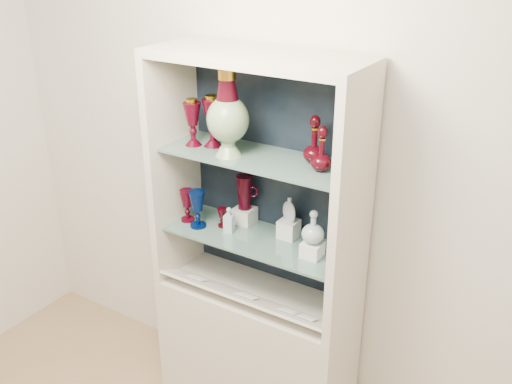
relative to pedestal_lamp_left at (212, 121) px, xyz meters
The scene contains 31 objects.
wall_back 0.38m from the pedestal_lamp_left, 36.76° to the left, with size 3.50×0.02×2.80m, color beige.
cabinet_base 1.25m from the pedestal_lamp_left, ahead, with size 1.00×0.40×0.75m, color beige.
cabinet_back_panel 0.41m from the pedestal_lamp_left, 32.25° to the left, with size 0.98×0.02×1.15m, color black.
cabinet_side_left 0.35m from the pedestal_lamp_left, behind, with size 0.04×0.40×1.15m, color beige.
cabinet_side_right 0.79m from the pedestal_lamp_left, ahead, with size 0.04×0.40×1.15m, color beige.
cabinet_top_cap 0.42m from the pedestal_lamp_left, ahead, with size 1.00×0.40×0.04m, color beige.
shelf_lower 0.61m from the pedestal_lamp_left, ahead, with size 0.92×0.34×0.01m, color slate.
shelf_upper 0.29m from the pedestal_lamp_left, ahead, with size 0.92×0.34×0.01m, color slate.
label_ledge 0.86m from the pedestal_lamp_left, 27.99° to the right, with size 0.92×0.18×0.01m, color beige.
label_card_0 0.86m from the pedestal_lamp_left, 26.26° to the right, with size 0.10×0.07×0.00m, color white.
label_card_1 1.00m from the pedestal_lamp_left, 13.01° to the right, with size 0.10×0.07×0.00m, color white.
label_card_2 0.81m from the pedestal_lamp_left, 100.75° to the right, with size 0.10×0.07×0.00m, color white.
label_card_3 0.96m from the pedestal_lamp_left, 14.95° to the right, with size 0.10×0.07×0.00m, color white.
pedestal_lamp_left is the anchor object (origin of this frame).
pedestal_lamp_right 0.10m from the pedestal_lamp_left, 156.56° to the right, with size 0.09×0.09×0.23m, color #470514, non-canonical shape.
enamel_urn 0.17m from the pedestal_lamp_left, 25.75° to the right, with size 0.19×0.19×0.39m, color #124D32, non-canonical shape.
ruby_decanter_a 0.51m from the pedestal_lamp_left, ahead, with size 0.10×0.10×0.24m, color #3D040D, non-canonical shape.
ruby_decanter_b 0.58m from the pedestal_lamp_left, ahead, with size 0.09×0.09×0.21m, color #3D040D, non-canonical shape.
lidded_bowl 0.70m from the pedestal_lamp_left, ahead, with size 0.08×0.08×0.09m, color #3D040D, non-canonical shape.
cobalt_goblet 0.46m from the pedestal_lamp_left, 132.17° to the right, with size 0.08×0.08×0.19m, color #00103E, non-canonical shape.
ruby_goblet_tall 0.48m from the pedestal_lamp_left, 164.04° to the right, with size 0.07×0.07×0.17m, color #470514, non-canonical shape.
ruby_goblet_small 0.50m from the pedestal_lamp_left, ahead, with size 0.05×0.05×0.10m, color #3D040D, non-canonical shape.
riser_ruby_pitcher 0.52m from the pedestal_lamp_left, 40.38° to the left, with size 0.10×0.10×0.08m, color silver.
ruby_pitcher 0.40m from the pedestal_lamp_left, 40.38° to the left, with size 0.13×0.08×0.18m, color #470514, non-canonical shape.
clear_square_bottle 0.49m from the pedestal_lamp_left, 16.59° to the right, with size 0.05×0.05×0.13m, color #9DB1B9, non-canonical shape.
riser_flat_flask 0.63m from the pedestal_lamp_left, 11.20° to the left, with size 0.09×0.09×0.09m, color silver.
flat_flask 0.55m from the pedestal_lamp_left, 11.20° to the left, with size 0.09×0.04×0.13m, color #AEB4C4, non-canonical shape.
riser_clear_round_decanter 0.76m from the pedestal_lamp_left, ahead, with size 0.09×0.09×0.07m, color silver.
clear_round_decanter 0.69m from the pedestal_lamp_left, ahead, with size 0.10×0.10×0.15m, color #9DB1B9, non-canonical shape.
riser_cameo_medallion 0.86m from the pedestal_lamp_left, ahead, with size 0.08×0.08×0.10m, color silver.
cameo_medallion 0.79m from the pedestal_lamp_left, ahead, with size 0.12×0.04×0.14m, color black, non-canonical shape.
Camera 1 is at (1.28, -0.52, 2.38)m, focal length 40.00 mm.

